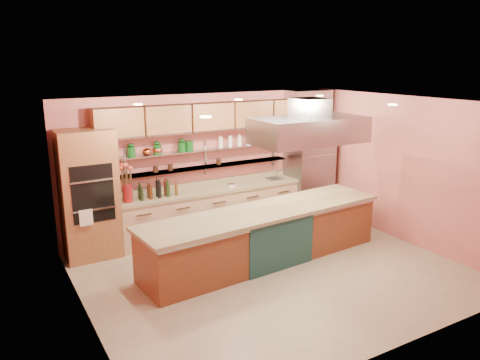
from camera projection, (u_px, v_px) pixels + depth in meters
floor at (274, 273)px, 7.80m from camera, size 6.00×5.00×0.02m
ceiling at (278, 103)px, 7.10m from camera, size 6.00×5.00×0.02m
wall_back at (207, 163)px, 9.55m from camera, size 6.00×0.04×2.80m
wall_front at (398, 244)px, 5.35m from camera, size 6.00×0.04×2.80m
wall_left at (82, 224)px, 6.00m from camera, size 0.04×5.00×2.80m
wall_right at (406, 170)px, 8.90m from camera, size 0.04×5.00×2.80m
oven_stack at (89, 195)px, 8.16m from camera, size 0.95×0.64×2.30m
refrigerator at (309, 170)px, 10.47m from camera, size 0.95×0.72×2.10m
back_counter at (212, 211)px, 9.51m from camera, size 3.84×0.64×0.93m
wall_shelf_lower at (208, 167)px, 9.43m from camera, size 3.60×0.26×0.03m
wall_shelf_upper at (207, 150)px, 9.34m from camera, size 3.60×0.26×0.03m
upper_cabinets at (210, 117)px, 9.16m from camera, size 4.60×0.36×0.55m
range_hood at (309, 130)px, 8.15m from camera, size 2.00×1.00×0.45m
ceiling_downlights at (270, 104)px, 7.28m from camera, size 4.00×2.80×0.02m
island at (264, 235)px, 8.16m from camera, size 4.54×1.33×0.93m
flower_vase at (128, 193)px, 8.48m from camera, size 0.23×0.23×0.32m
oil_bottle_cluster at (158, 191)px, 8.77m from camera, size 0.83×0.40×0.26m
kitchen_scale at (231, 185)px, 9.54m from camera, size 0.17×0.15×0.08m
bar_faucet at (277, 174)px, 10.18m from camera, size 0.03×0.03×0.19m
copper_kettle at (147, 152)px, 8.72m from camera, size 0.20×0.20×0.13m
green_canister at (189, 146)px, 9.12m from camera, size 0.20×0.20×0.19m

